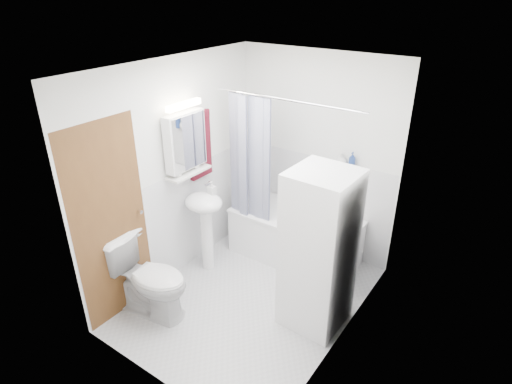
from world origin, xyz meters
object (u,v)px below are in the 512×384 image
Objects in this scene: bathtub at (295,234)px; washer_dryer at (318,251)px; sink at (205,214)px; toilet at (149,278)px.

bathtub is 1.17m from washer_dryer.
sink is 0.94m from toilet.
washer_dryer is at bearing -67.86° from toilet.
washer_dryer reaches higher than toilet.
toilet is (-0.70, -1.65, 0.09)m from bathtub.
sink is at bearing -6.81° from toilet.
washer_dryer is at bearing -2.02° from sink.
sink is 1.25× the size of toilet.
bathtub is at bearing 45.93° from sink.
washer_dryer is (1.43, -0.05, 0.10)m from sink.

